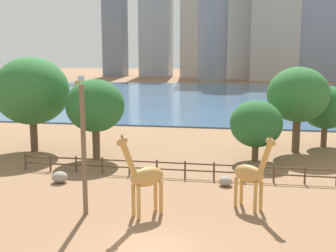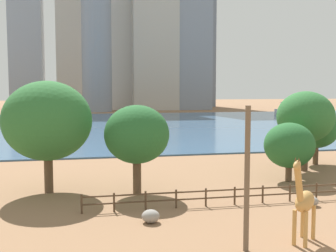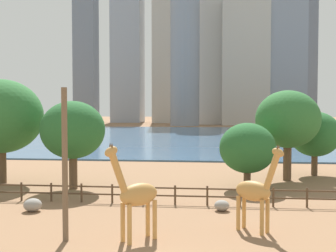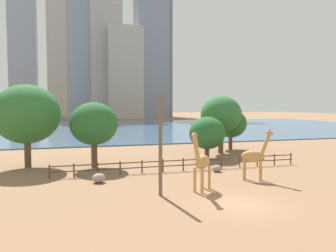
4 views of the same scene
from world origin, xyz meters
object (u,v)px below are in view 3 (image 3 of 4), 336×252
object	(u,v)px
tree_center_broad	(73,130)
boat_ferry	(51,126)
tree_left_large	(288,120)
tree_left_small	(247,148)
boulder_by_pole	(33,205)
giraffe_tall	(256,191)
tree_right_tall	(1,116)
giraffe_companion	(136,195)
boulder_near_fence	(222,206)
tree_right_small	(315,134)
utility_pole	(65,165)

from	to	relation	value
tree_center_broad	boat_ferry	distance (m)	93.13
tree_center_broad	tree_left_large	bearing A→B (deg)	17.87
tree_center_broad	tree_left_small	size ratio (longest dim) A/B	1.33
tree_left_large	boat_ferry	size ratio (longest dim) A/B	1.22
boulder_by_pole	giraffe_tall	bearing A→B (deg)	-12.60
tree_right_tall	tree_left_small	size ratio (longest dim) A/B	1.69
giraffe_companion	boulder_by_pole	xyz separation A→B (m)	(-7.52, 5.09, -1.88)
boulder_near_fence	tree_right_small	xyz separation A→B (m)	(9.16, 14.84, 3.63)
tree_center_broad	tree_right_small	xyz separation A→B (m)	(20.88, 8.76, -0.74)
boat_ferry	giraffe_companion	bearing A→B (deg)	170.17
tree_left_large	tree_left_small	size ratio (longest dim) A/B	1.52
boulder_by_pole	tree_right_tall	world-z (taller)	tree_right_tall
giraffe_tall	boulder_by_pole	bearing A→B (deg)	-156.06
giraffe_tall	giraffe_companion	distance (m)	6.31
boulder_near_fence	utility_pole	bearing A→B (deg)	-138.59
giraffe_tall	giraffe_companion	size ratio (longest dim) A/B	0.95
tree_left_large	tree_right_tall	distance (m)	25.03
boat_ferry	giraffe_tall	bearing A→B (deg)	173.50
boulder_near_fence	boulder_by_pole	distance (m)	11.92
tree_left_large	utility_pole	bearing A→B (deg)	-126.57
giraffe_companion	utility_pole	size ratio (longest dim) A/B	0.65
tree_left_large	tree_right_small	world-z (taller)	tree_left_large
tree_right_tall	giraffe_tall	bearing A→B (deg)	-31.15
tree_right_small	boat_ferry	xyz separation A→B (m)	(-56.64, 77.16, -2.82)
giraffe_tall	boulder_by_pole	world-z (taller)	giraffe_tall
boulder_by_pole	tree_right_small	size ratio (longest dim) A/B	0.18
giraffe_tall	tree_left_large	world-z (taller)	tree_left_large
giraffe_companion	utility_pole	bearing A→B (deg)	-37.92
utility_pole	tree_left_large	bearing A→B (deg)	53.43
tree_left_small	boat_ferry	distance (m)	97.90
tree_right_small	giraffe_tall	bearing A→B (deg)	-111.39
giraffe_tall	boat_ferry	xyz separation A→B (m)	(-49.11, 96.37, -1.02)
tree_left_large	giraffe_tall	bearing A→B (deg)	-105.36
boulder_near_fence	tree_right_tall	xyz separation A→B (m)	(-18.63, 7.87, 5.43)
boulder_by_pole	boat_ferry	size ratio (longest dim) A/B	0.17
utility_pole	tree_center_broad	bearing A→B (deg)	107.07
utility_pole	tree_right_small	size ratio (longest dim) A/B	1.22
utility_pole	boulder_near_fence	xyz separation A→B (m)	(7.75, 6.84, -3.41)
utility_pole	tree_right_small	bearing A→B (deg)	52.03
tree_right_tall	boulder_by_pole	bearing A→B (deg)	-53.69
giraffe_tall	tree_left_large	bearing A→B (deg)	111.18
boulder_by_pole	tree_right_tall	bearing A→B (deg)	126.31
utility_pole	boulder_near_fence	distance (m)	10.88
tree_center_broad	tree_right_small	size ratio (longest dim) A/B	1.15
giraffe_tall	tree_left_large	xyz separation A→B (m)	(4.45, 16.19, 3.28)
tree_left_small	tree_right_small	bearing A→B (deg)	45.90
boulder_by_pole	tree_right_small	xyz separation A→B (m)	(21.01, 16.20, 3.57)
giraffe_tall	boulder_by_pole	distance (m)	13.92
boulder_by_pole	tree_center_broad	distance (m)	8.60
tree_right_tall	boat_ferry	world-z (taller)	tree_right_tall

